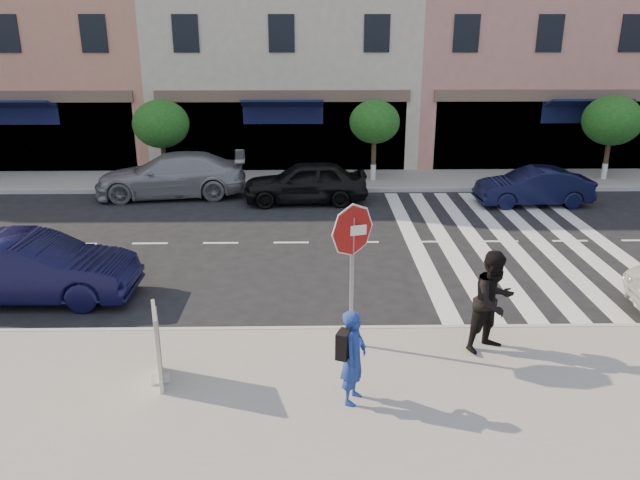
{
  "coord_description": "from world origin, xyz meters",
  "views": [
    {
      "loc": [
        0.52,
        -12.69,
        5.96
      ],
      "look_at": [
        0.75,
        0.25,
        1.4
      ],
      "focal_mm": 35.0,
      "sensor_mm": 36.0,
      "label": 1
    }
  ],
  "objects_px": {
    "stop_sign": "(352,245)",
    "car_far_mid": "(305,182)",
    "car_far_left": "(171,175)",
    "poster_board": "(158,347)",
    "car_near_mid": "(32,268)",
    "car_far_right": "(533,187)",
    "photographer": "(354,357)",
    "walker": "(493,301)"
  },
  "relations": [
    {
      "from": "stop_sign",
      "to": "car_far_mid",
      "type": "bearing_deg",
      "value": 78.46
    },
    {
      "from": "stop_sign",
      "to": "car_far_left",
      "type": "distance_m",
      "value": 12.72
    },
    {
      "from": "poster_board",
      "to": "car_far_left",
      "type": "bearing_deg",
      "value": 84.8
    },
    {
      "from": "car_near_mid",
      "to": "car_far_mid",
      "type": "height_order",
      "value": "car_near_mid"
    },
    {
      "from": "car_far_right",
      "to": "photographer",
      "type": "bearing_deg",
      "value": -32.89
    },
    {
      "from": "photographer",
      "to": "car_near_mid",
      "type": "distance_m",
      "value": 8.14
    },
    {
      "from": "stop_sign",
      "to": "poster_board",
      "type": "height_order",
      "value": "stop_sign"
    },
    {
      "from": "poster_board",
      "to": "car_far_left",
      "type": "distance_m",
      "value": 12.7
    },
    {
      "from": "car_far_right",
      "to": "walker",
      "type": "bearing_deg",
      "value": -25.24
    },
    {
      "from": "car_far_left",
      "to": "stop_sign",
      "type": "bearing_deg",
      "value": 20.85
    },
    {
      "from": "stop_sign",
      "to": "car_near_mid",
      "type": "distance_m",
      "value": 7.53
    },
    {
      "from": "photographer",
      "to": "car_far_left",
      "type": "bearing_deg",
      "value": 44.72
    },
    {
      "from": "car_far_left",
      "to": "car_far_mid",
      "type": "relative_size",
      "value": 1.25
    },
    {
      "from": "stop_sign",
      "to": "poster_board",
      "type": "distance_m",
      "value": 3.79
    },
    {
      "from": "photographer",
      "to": "poster_board",
      "type": "relative_size",
      "value": 1.19
    },
    {
      "from": "car_near_mid",
      "to": "car_far_mid",
      "type": "distance_m",
      "value": 9.96
    },
    {
      "from": "photographer",
      "to": "car_near_mid",
      "type": "height_order",
      "value": "photographer"
    },
    {
      "from": "poster_board",
      "to": "car_far_mid",
      "type": "relative_size",
      "value": 0.31
    },
    {
      "from": "walker",
      "to": "stop_sign",
      "type": "bearing_deg",
      "value": 145.03
    },
    {
      "from": "car_near_mid",
      "to": "car_far_left",
      "type": "xyz_separation_m",
      "value": [
        1.28,
        8.8,
        0.01
      ]
    },
    {
      "from": "poster_board",
      "to": "car_near_mid",
      "type": "height_order",
      "value": "car_near_mid"
    },
    {
      "from": "photographer",
      "to": "car_far_mid",
      "type": "xyz_separation_m",
      "value": [
        -0.82,
        12.23,
        -0.22
      ]
    },
    {
      "from": "car_far_left",
      "to": "car_far_right",
      "type": "distance_m",
      "value": 12.62
    },
    {
      "from": "photographer",
      "to": "car_far_right",
      "type": "relative_size",
      "value": 0.41
    },
    {
      "from": "car_near_mid",
      "to": "walker",
      "type": "bearing_deg",
      "value": -105.24
    },
    {
      "from": "walker",
      "to": "photographer",
      "type": "bearing_deg",
      "value": -179.03
    },
    {
      "from": "walker",
      "to": "car_near_mid",
      "type": "xyz_separation_m",
      "value": [
        -9.55,
        2.7,
        -0.37
      ]
    },
    {
      "from": "car_far_left",
      "to": "car_far_mid",
      "type": "bearing_deg",
      "value": 73.47
    },
    {
      "from": "car_near_mid",
      "to": "car_far_right",
      "type": "bearing_deg",
      "value": -61.17
    },
    {
      "from": "car_far_mid",
      "to": "car_far_right",
      "type": "distance_m",
      "value": 7.78
    },
    {
      "from": "walker",
      "to": "poster_board",
      "type": "bearing_deg",
      "value": 158.88
    },
    {
      "from": "photographer",
      "to": "car_far_left",
      "type": "distance_m",
      "value": 14.28
    },
    {
      "from": "stop_sign",
      "to": "car_far_right",
      "type": "relative_size",
      "value": 0.73
    },
    {
      "from": "photographer",
      "to": "car_near_mid",
      "type": "relative_size",
      "value": 0.35
    },
    {
      "from": "car_far_left",
      "to": "photographer",
      "type": "bearing_deg",
      "value": 17.26
    },
    {
      "from": "photographer",
      "to": "car_far_left",
      "type": "relative_size",
      "value": 0.3
    },
    {
      "from": "car_near_mid",
      "to": "car_far_left",
      "type": "relative_size",
      "value": 0.86
    },
    {
      "from": "stop_sign",
      "to": "car_near_mid",
      "type": "bearing_deg",
      "value": 143.8
    },
    {
      "from": "walker",
      "to": "car_far_mid",
      "type": "xyz_separation_m",
      "value": [
        -3.48,
        10.59,
        -0.4
      ]
    },
    {
      "from": "stop_sign",
      "to": "car_far_left",
      "type": "xyz_separation_m",
      "value": [
        -5.68,
        11.3,
        -1.39
      ]
    },
    {
      "from": "poster_board",
      "to": "stop_sign",
      "type": "bearing_deg",
      "value": 3.69
    },
    {
      "from": "walker",
      "to": "car_far_left",
      "type": "distance_m",
      "value": 14.17
    }
  ]
}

